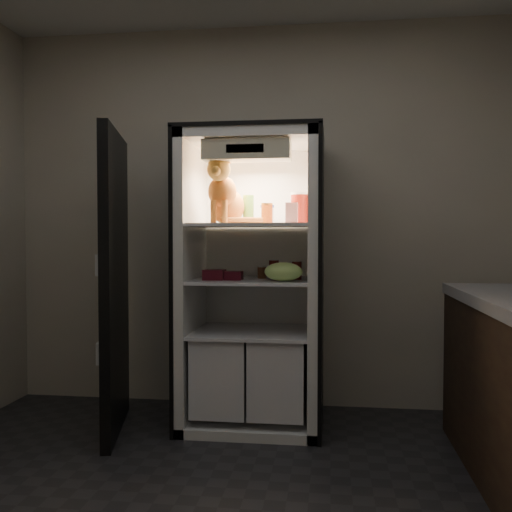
% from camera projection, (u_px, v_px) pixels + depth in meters
% --- Properties ---
extents(room_shell, '(3.60, 3.60, 3.60)m').
position_uv_depth(room_shell, '(207.00, 134.00, 2.29)').
color(room_shell, white).
rests_on(room_shell, floor).
extents(refrigerator, '(0.90, 0.72, 1.88)m').
position_uv_depth(refrigerator, '(253.00, 301.00, 3.69)').
color(refrigerator, white).
rests_on(refrigerator, floor).
extents(fridge_door, '(0.26, 0.86, 1.85)m').
position_uv_depth(fridge_door, '(115.00, 284.00, 3.53)').
color(fridge_door, black).
rests_on(fridge_door, floor).
extents(tabby_cat, '(0.36, 0.42, 0.43)m').
position_uv_depth(tabby_cat, '(225.00, 198.00, 3.56)').
color(tabby_cat, '#CC551A').
rests_on(tabby_cat, refrigerator).
extents(parmesan_shaker, '(0.07, 0.07, 0.18)m').
position_uv_depth(parmesan_shaker, '(248.00, 210.00, 3.66)').
color(parmesan_shaker, green).
rests_on(parmesan_shaker, refrigerator).
extents(mayo_tub, '(0.09, 0.09, 0.13)m').
position_uv_depth(mayo_tub, '(267.00, 215.00, 3.76)').
color(mayo_tub, white).
rests_on(mayo_tub, refrigerator).
extents(salsa_jar, '(0.07, 0.07, 0.13)m').
position_uv_depth(salsa_jar, '(267.00, 213.00, 3.62)').
color(salsa_jar, maroon).
rests_on(salsa_jar, refrigerator).
extents(pepper_jar, '(0.12, 0.12, 0.20)m').
position_uv_depth(pepper_jar, '(300.00, 208.00, 3.61)').
color(pepper_jar, '#A81E16').
rests_on(pepper_jar, refrigerator).
extents(cream_carton, '(0.07, 0.07, 0.12)m').
position_uv_depth(cream_carton, '(292.00, 213.00, 3.45)').
color(cream_carton, white).
rests_on(cream_carton, refrigerator).
extents(soda_can_a, '(0.06, 0.06, 0.12)m').
position_uv_depth(soda_can_a, '(274.00, 269.00, 3.67)').
color(soda_can_a, black).
rests_on(soda_can_a, refrigerator).
extents(soda_can_b, '(0.06, 0.06, 0.12)m').
position_uv_depth(soda_can_b, '(297.00, 270.00, 3.57)').
color(soda_can_b, black).
rests_on(soda_can_b, refrigerator).
extents(soda_can_c, '(0.06, 0.06, 0.11)m').
position_uv_depth(soda_can_c, '(286.00, 271.00, 3.49)').
color(soda_can_c, black).
rests_on(soda_can_c, refrigerator).
extents(condiment_jar, '(0.06, 0.06, 0.08)m').
position_uv_depth(condiment_jar, '(262.00, 272.00, 3.66)').
color(condiment_jar, '#572E19').
rests_on(condiment_jar, refrigerator).
extents(grape_bag, '(0.23, 0.17, 0.11)m').
position_uv_depth(grape_bag, '(283.00, 272.00, 3.43)').
color(grape_bag, '#9BCC5F').
rests_on(grape_bag, refrigerator).
extents(berry_box_left, '(0.13, 0.13, 0.06)m').
position_uv_depth(berry_box_left, '(214.00, 275.00, 3.54)').
color(berry_box_left, '#490C13').
rests_on(berry_box_left, refrigerator).
extents(berry_box_right, '(0.11, 0.11, 0.05)m').
position_uv_depth(berry_box_right, '(234.00, 276.00, 3.53)').
color(berry_box_right, '#490C13').
rests_on(berry_box_right, refrigerator).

